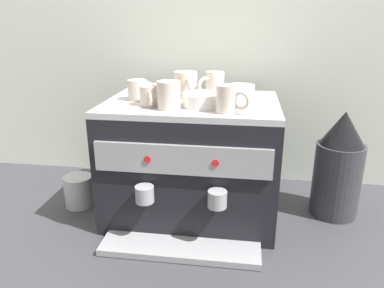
{
  "coord_description": "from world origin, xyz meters",
  "views": [
    {
      "loc": [
        0.17,
        -1.18,
        0.67
      ],
      "look_at": [
        0.0,
        0.0,
        0.26
      ],
      "focal_mm": 34.39,
      "sensor_mm": 36.0,
      "label": 1
    }
  ],
  "objects": [
    {
      "name": "ceramic_bowl_1",
      "position": [
        -0.15,
        0.09,
        0.42
      ],
      "size": [
        0.1,
        0.1,
        0.03
      ],
      "color": "white",
      "rests_on": "espresso_machine"
    },
    {
      "name": "coffee_grinder",
      "position": [
        0.5,
        0.05,
        0.18
      ],
      "size": [
        0.16,
        0.16,
        0.38
      ],
      "color": "#333338",
      "rests_on": "ground_plane"
    },
    {
      "name": "ceramic_cup_4",
      "position": [
        -0.06,
        -0.12,
        0.45
      ],
      "size": [
        0.11,
        0.08,
        0.08
      ],
      "color": "beige",
      "rests_on": "espresso_machine"
    },
    {
      "name": "ceramic_cup_1",
      "position": [
        0.06,
        0.09,
        0.45
      ],
      "size": [
        0.09,
        0.09,
        0.08
      ],
      "color": "beige",
      "rests_on": "espresso_machine"
    },
    {
      "name": "ceramic_cup_0",
      "position": [
        -0.18,
        -0.01,
        0.44
      ],
      "size": [
        0.07,
        0.09,
        0.07
      ],
      "color": "beige",
      "rests_on": "espresso_machine"
    },
    {
      "name": "ceramic_bowl_2",
      "position": [
        0.16,
        0.08,
        0.43
      ],
      "size": [
        0.09,
        0.09,
        0.04
      ],
      "color": "white",
      "rests_on": "espresso_machine"
    },
    {
      "name": "ceramic_bowl_0",
      "position": [
        0.04,
        -0.08,
        0.43
      ],
      "size": [
        0.12,
        0.12,
        0.04
      ],
      "color": "white",
      "rests_on": "espresso_machine"
    },
    {
      "name": "ceramic_cup_2",
      "position": [
        -0.03,
        0.07,
        0.45
      ],
      "size": [
        0.08,
        0.12,
        0.08
      ],
      "color": "beige",
      "rests_on": "espresso_machine"
    },
    {
      "name": "milk_pitcher",
      "position": [
        -0.42,
        -0.02,
        0.06
      ],
      "size": [
        0.11,
        0.11,
        0.12
      ],
      "primitive_type": "cylinder",
      "color": "#B7B7BC",
      "rests_on": "ground_plane"
    },
    {
      "name": "ceramic_cup_5",
      "position": [
        0.12,
        -0.14,
        0.45
      ],
      "size": [
        0.1,
        0.06,
        0.08
      ],
      "color": "beige",
      "rests_on": "espresso_machine"
    },
    {
      "name": "espresso_machine",
      "position": [
        0.0,
        -0.01,
        0.2
      ],
      "size": [
        0.57,
        0.52,
        0.41
      ],
      "color": "black",
      "rests_on": "ground_plane"
    },
    {
      "name": "ceramic_cup_3",
      "position": [
        -0.12,
        -0.09,
        0.44
      ],
      "size": [
        0.06,
        0.09,
        0.06
      ],
      "color": "beige",
      "rests_on": "espresso_machine"
    },
    {
      "name": "ground_plane",
      "position": [
        0.0,
        0.0,
        0.0
      ],
      "size": [
        4.0,
        4.0,
        0.0
      ],
      "primitive_type": "plane",
      "color": "#38383D"
    },
    {
      "name": "tiled_backsplash_wall",
      "position": [
        0.0,
        0.34,
        0.57
      ],
      "size": [
        2.8,
        0.03,
        1.14
      ],
      "primitive_type": "cube",
      "color": "silver",
      "rests_on": "ground_plane"
    }
  ]
}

